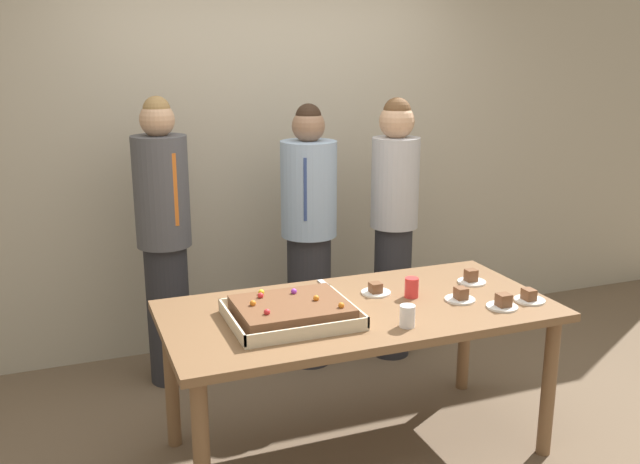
# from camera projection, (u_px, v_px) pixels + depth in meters

# --- Properties ---
(ground_plane) EXTENTS (12.00, 12.00, 0.00)m
(ground_plane) POSITION_uv_depth(u_px,v_px,m) (357.00, 448.00, 3.50)
(ground_plane) COLOR brown
(interior_back_panel) EXTENTS (8.00, 0.12, 3.00)m
(interior_back_panel) POSITION_uv_depth(u_px,v_px,m) (262.00, 122.00, 4.56)
(interior_back_panel) COLOR #B2A893
(interior_back_panel) RESTS_ON ground_plane
(party_table) EXTENTS (1.87, 0.91, 0.77)m
(party_table) POSITION_uv_depth(u_px,v_px,m) (359.00, 324.00, 3.32)
(party_table) COLOR brown
(party_table) RESTS_ON ground_plane
(sheet_cake) EXTENTS (0.57, 0.47, 0.11)m
(sheet_cake) POSITION_uv_depth(u_px,v_px,m) (291.00, 312.00, 3.12)
(sheet_cake) COLOR beige
(sheet_cake) RESTS_ON party_table
(plated_slice_near_left) EXTENTS (0.15, 0.15, 0.07)m
(plated_slice_near_left) POSITION_uv_depth(u_px,v_px,m) (460.00, 297.00, 3.38)
(plated_slice_near_left) COLOR white
(plated_slice_near_left) RESTS_ON party_table
(plated_slice_near_right) EXTENTS (0.15, 0.15, 0.06)m
(plated_slice_near_right) POSITION_uv_depth(u_px,v_px,m) (376.00, 290.00, 3.48)
(plated_slice_near_right) COLOR white
(plated_slice_near_right) RESTS_ON party_table
(plated_slice_far_left) EXTENTS (0.15, 0.15, 0.06)m
(plated_slice_far_left) POSITION_uv_depth(u_px,v_px,m) (529.00, 298.00, 3.37)
(plated_slice_far_left) COLOR white
(plated_slice_far_left) RESTS_ON party_table
(plated_slice_far_right) EXTENTS (0.15, 0.15, 0.07)m
(plated_slice_far_right) POSITION_uv_depth(u_px,v_px,m) (503.00, 303.00, 3.29)
(plated_slice_far_right) COLOR white
(plated_slice_far_right) RESTS_ON party_table
(plated_slice_center_front) EXTENTS (0.15, 0.15, 0.07)m
(plated_slice_center_front) POSITION_uv_depth(u_px,v_px,m) (471.00, 279.00, 3.64)
(plated_slice_center_front) COLOR white
(plated_slice_center_front) RESTS_ON party_table
(drink_cup_nearest) EXTENTS (0.07, 0.07, 0.10)m
(drink_cup_nearest) POSITION_uv_depth(u_px,v_px,m) (412.00, 288.00, 3.42)
(drink_cup_nearest) COLOR red
(drink_cup_nearest) RESTS_ON party_table
(drink_cup_middle) EXTENTS (0.07, 0.07, 0.10)m
(drink_cup_middle) POSITION_uv_depth(u_px,v_px,m) (407.00, 316.00, 3.06)
(drink_cup_middle) COLOR white
(drink_cup_middle) RESTS_ON party_table
(cake_server_utensil) EXTENTS (0.03, 0.20, 0.01)m
(cake_server_utensil) POSITION_uv_depth(u_px,v_px,m) (327.00, 286.00, 3.59)
(cake_server_utensil) COLOR silver
(cake_server_utensil) RESTS_ON party_table
(person_serving_front) EXTENTS (0.32, 0.32, 1.72)m
(person_serving_front) POSITION_uv_depth(u_px,v_px,m) (164.00, 238.00, 4.01)
(person_serving_front) COLOR #28282D
(person_serving_front) RESTS_ON ground_plane
(person_green_shirt_behind) EXTENTS (0.34, 0.34, 1.66)m
(person_green_shirt_behind) POSITION_uv_depth(u_px,v_px,m) (309.00, 234.00, 4.27)
(person_green_shirt_behind) COLOR #28282D
(person_green_shirt_behind) RESTS_ON ground_plane
(person_striped_tie_right) EXTENTS (0.30, 0.30, 1.69)m
(person_striped_tie_right) POSITION_uv_depth(u_px,v_px,m) (394.00, 222.00, 4.37)
(person_striped_tie_right) COLOR #28282D
(person_striped_tie_right) RESTS_ON ground_plane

